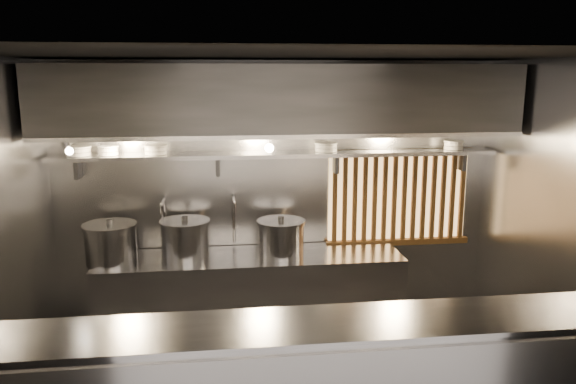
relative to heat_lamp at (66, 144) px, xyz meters
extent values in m
plane|color=black|center=(1.90, -0.85, 0.73)|extent=(4.50, 4.50, 0.00)
plane|color=gray|center=(1.90, 0.65, -0.67)|extent=(4.50, 0.00, 4.50)
plane|color=gray|center=(4.15, -0.85, -0.67)|extent=(0.00, 3.00, 3.00)
cube|color=#9B9BA0|center=(1.90, -1.80, -0.95)|extent=(4.50, 0.56, 0.03)
cube|color=#9B9BA0|center=(1.60, 0.28, -1.62)|extent=(3.00, 0.70, 0.90)
cube|color=#9B9BA0|center=(1.90, 0.47, -0.19)|extent=(4.40, 0.34, 0.04)
cube|color=#2D2D30|center=(1.90, 0.25, 0.36)|extent=(4.40, 0.80, 0.65)
cube|color=#9B9BA0|center=(1.90, -0.15, 0.05)|extent=(4.40, 0.03, 0.04)
cube|color=#F6BC6E|center=(3.20, 0.63, -0.69)|extent=(1.50, 0.02, 0.92)
cube|color=brown|center=(3.20, 0.58, -0.20)|extent=(1.56, 0.06, 0.06)
cube|color=brown|center=(3.20, 0.58, -1.18)|extent=(1.56, 0.06, 0.06)
cube|color=brown|center=(2.50, 0.58, -0.69)|extent=(0.04, 0.04, 0.92)
cube|color=brown|center=(2.61, 0.58, -0.69)|extent=(0.04, 0.04, 0.92)
cube|color=brown|center=(2.72, 0.58, -0.69)|extent=(0.04, 0.04, 0.92)
cube|color=brown|center=(2.82, 0.58, -0.69)|extent=(0.04, 0.04, 0.92)
cube|color=brown|center=(2.93, 0.58, -0.69)|extent=(0.04, 0.04, 0.92)
cube|color=brown|center=(3.04, 0.58, -0.69)|extent=(0.04, 0.04, 0.92)
cube|color=brown|center=(3.14, 0.58, -0.69)|extent=(0.04, 0.04, 0.92)
cube|color=brown|center=(3.25, 0.58, -0.69)|extent=(0.04, 0.04, 0.92)
cube|color=brown|center=(3.36, 0.58, -0.69)|extent=(0.04, 0.04, 0.92)
cube|color=brown|center=(3.47, 0.58, -0.69)|extent=(0.04, 0.04, 0.92)
cube|color=brown|center=(3.57, 0.58, -0.69)|extent=(0.04, 0.04, 0.92)
cube|color=brown|center=(3.68, 0.58, -0.69)|extent=(0.04, 0.04, 0.92)
cube|color=brown|center=(3.79, 0.58, -0.69)|extent=(0.04, 0.04, 0.92)
cube|color=brown|center=(3.89, 0.58, -0.69)|extent=(0.04, 0.04, 0.92)
cylinder|color=silver|center=(0.75, 0.60, -0.88)|extent=(0.03, 0.03, 0.48)
sphere|color=silver|center=(0.75, 0.60, -0.64)|extent=(0.04, 0.04, 0.04)
cylinder|color=silver|center=(0.75, 0.47, -0.64)|extent=(0.03, 0.26, 0.03)
sphere|color=silver|center=(0.75, 0.34, -0.64)|extent=(0.04, 0.04, 0.04)
cylinder|color=silver|center=(0.75, 0.34, -0.71)|extent=(0.03, 0.03, 0.14)
cylinder|color=silver|center=(1.45, 0.60, -0.88)|extent=(0.03, 0.03, 0.48)
sphere|color=silver|center=(1.45, 0.60, -0.64)|extent=(0.04, 0.04, 0.04)
cylinder|color=silver|center=(1.45, 0.47, -0.64)|extent=(0.03, 0.26, 0.03)
sphere|color=silver|center=(1.45, 0.34, -0.64)|extent=(0.04, 0.04, 0.04)
cylinder|color=silver|center=(1.45, 0.34, -0.71)|extent=(0.03, 0.03, 0.14)
cone|color=#9B9BA0|center=(0.00, 0.00, 0.00)|extent=(0.25, 0.27, 0.20)
sphere|color=#FFE0B2|center=(0.03, -0.02, -0.06)|extent=(0.07, 0.07, 0.07)
cylinder|color=#2D2D30|center=(0.00, 0.10, 0.08)|extent=(0.02, 0.22, 0.02)
cylinder|color=#2D2D30|center=(1.80, 0.35, -0.03)|extent=(0.01, 0.01, 0.12)
sphere|color=#FFE0B2|center=(1.80, 0.35, -0.11)|extent=(0.09, 0.09, 0.09)
cylinder|color=#9B9BA0|center=(0.96, 0.33, -1.00)|extent=(0.52, 0.52, 0.34)
cylinder|color=#9B9BA0|center=(0.96, 0.33, -0.81)|extent=(0.55, 0.55, 0.03)
cylinder|color=#2D2D30|center=(0.96, 0.33, -0.78)|extent=(0.06, 0.06, 0.04)
cylinder|color=#9B9BA0|center=(0.27, 0.24, -0.99)|extent=(0.51, 0.51, 0.35)
cylinder|color=#9B9BA0|center=(0.27, 0.24, -0.80)|extent=(0.55, 0.55, 0.03)
cylinder|color=#2D2D30|center=(0.27, 0.24, -0.76)|extent=(0.06, 0.06, 0.04)
cylinder|color=#9B9BA0|center=(1.90, 0.26, -1.00)|extent=(0.45, 0.45, 0.33)
cylinder|color=#9B9BA0|center=(1.90, 0.26, -0.83)|extent=(0.48, 0.48, 0.03)
cylinder|color=#2D2D30|center=(1.90, 0.26, -0.79)|extent=(0.06, 0.06, 0.04)
cylinder|color=white|center=(-0.01, 0.47, -0.15)|extent=(0.23, 0.23, 0.03)
cylinder|color=white|center=(-0.01, 0.47, -0.11)|extent=(0.23, 0.23, 0.03)
cylinder|color=white|center=(-0.01, 0.47, -0.08)|extent=(0.24, 0.24, 0.01)
cylinder|color=white|center=(0.26, 0.47, -0.15)|extent=(0.18, 0.18, 0.03)
cylinder|color=white|center=(0.26, 0.47, -0.11)|extent=(0.18, 0.18, 0.03)
cylinder|color=white|center=(0.26, 0.47, -0.08)|extent=(0.20, 0.20, 0.01)
cylinder|color=white|center=(0.71, 0.47, -0.15)|extent=(0.21, 0.21, 0.03)
cylinder|color=white|center=(0.71, 0.47, -0.11)|extent=(0.21, 0.21, 0.03)
cylinder|color=white|center=(0.71, 0.47, -0.08)|extent=(0.23, 0.23, 0.01)
cylinder|color=white|center=(2.38, 0.47, -0.15)|extent=(0.22, 0.22, 0.03)
cylinder|color=white|center=(2.38, 0.47, -0.11)|extent=(0.22, 0.22, 0.03)
cylinder|color=white|center=(2.38, 0.47, -0.08)|extent=(0.24, 0.24, 0.01)
cylinder|color=white|center=(3.72, 0.47, -0.15)|extent=(0.19, 0.19, 0.03)
cylinder|color=white|center=(3.72, 0.47, -0.11)|extent=(0.19, 0.19, 0.03)
cylinder|color=white|center=(3.72, 0.47, -0.08)|extent=(0.21, 0.21, 0.01)
camera|label=1|loc=(1.31, -5.03, 0.59)|focal=35.00mm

